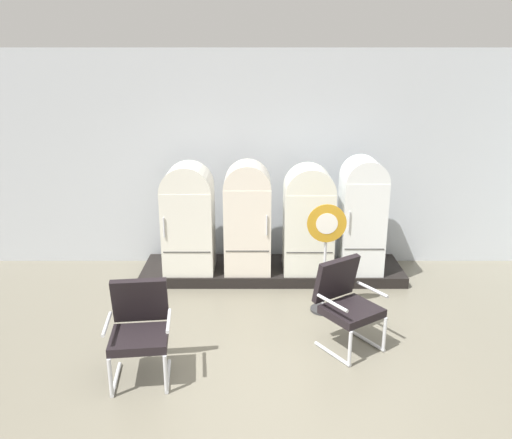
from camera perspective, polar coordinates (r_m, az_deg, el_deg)
ground at (r=5.19m, az=3.04°, el=-19.98°), size 12.00×10.00×0.05m
back_wall at (r=7.91m, az=1.99°, el=6.65°), size 11.76×0.12×3.25m
display_plinth at (r=7.76m, az=2.01°, el=-5.63°), size 3.81×0.95×0.15m
refrigerator_0 at (r=7.39m, az=-7.22°, el=0.47°), size 0.71×0.64×1.56m
refrigerator_1 at (r=7.32m, az=-0.71°, el=0.57°), size 0.65×0.63×1.58m
refrigerator_2 at (r=7.36m, az=6.01°, el=0.33°), size 0.69×0.62×1.54m
refrigerator_3 at (r=7.47m, az=11.80°, el=0.84°), size 0.59×0.65×1.64m
armchair_left at (r=5.42m, az=-12.47°, el=-11.27°), size 0.68×0.69×1.00m
armchair_right at (r=5.88m, az=10.08°, el=-8.71°), size 0.82×0.84×1.00m
sign_stand at (r=6.53m, az=7.83°, el=-4.33°), size 0.48×0.32×1.43m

